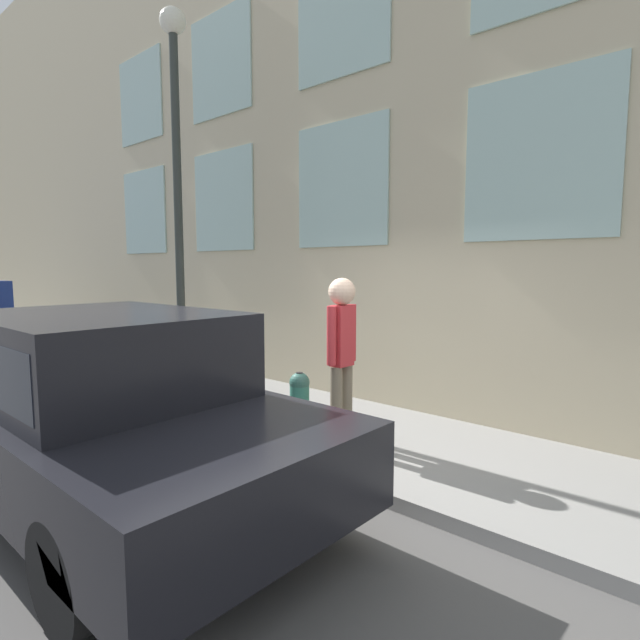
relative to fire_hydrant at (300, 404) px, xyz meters
The scene contains 7 objects.
ground_plane 0.90m from the fire_hydrant, 135.39° to the right, with size 80.00×80.00×0.00m, color #514F4C.
sidewalk 0.89m from the fire_hydrant, 43.03° to the right, with size 2.22×60.00×0.13m.
building_facade 4.68m from the fire_hydrant, 16.23° to the right, with size 0.33×40.00×9.54m.
fire_hydrant is the anchor object (origin of this frame).
person 0.85m from the fire_hydrant, 77.25° to the right, with size 0.42×0.28×1.74m.
parked_car_charcoal_near 2.06m from the fire_hydrant, 168.49° to the left, with size 1.94×4.55×1.60m.
street_lamp 4.01m from the fire_hydrant, 84.40° to the left, with size 0.36×0.36×5.40m.
Camera 1 is at (-3.29, -3.15, 1.98)m, focal length 28.00 mm.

